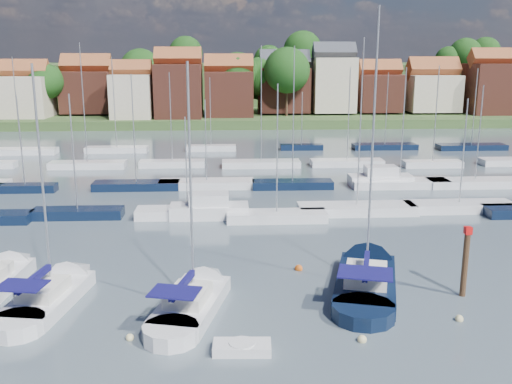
{
  "coord_description": "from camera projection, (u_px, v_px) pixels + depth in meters",
  "views": [
    {
      "loc": [
        -3.68,
        -29.46,
        14.13
      ],
      "look_at": [
        -1.42,
        14.0,
        3.74
      ],
      "focal_mm": 40.0,
      "sensor_mm": 36.0,
      "label": 1
    }
  ],
  "objects": [
    {
      "name": "buoy_b",
      "position": [
        130.0,
        340.0,
        29.16
      ],
      "size": [
        0.42,
        0.42,
        0.42
      ],
      "primitive_type": "sphere",
      "color": "beige",
      "rests_on": "ground"
    },
    {
      "name": "sailboat_far",
      "position": [
        2.0,
        276.0,
        36.63
      ],
      "size": [
        3.31,
        10.51,
        13.79
      ],
      "rotation": [
        0.0,
        0.0,
        1.52
      ],
      "color": "silver",
      "rests_on": "ground"
    },
    {
      "name": "marina_field",
      "position": [
        275.0,
        177.0,
        66.22
      ],
      "size": [
        79.62,
        41.41,
        15.93
      ],
      "color": "silver",
      "rests_on": "ground"
    },
    {
      "name": "sailboat_left",
      "position": [
        58.0,
        291.0,
        34.37
      ],
      "size": [
        4.69,
        11.32,
        14.97
      ],
      "rotation": [
        0.0,
        0.0,
        1.4
      ],
      "color": "silver",
      "rests_on": "ground"
    },
    {
      "name": "far_shore_town",
      "position": [
        247.0,
        91.0,
        159.99
      ],
      "size": [
        212.46,
        90.0,
        22.27
      ],
      "color": "#3F5B2D",
      "rests_on": "ground"
    },
    {
      "name": "sailboat_centre",
      "position": [
        198.0,
        296.0,
        33.54
      ],
      "size": [
        5.48,
        11.47,
        15.1
      ],
      "rotation": [
        0.0,
        0.0,
        1.33
      ],
      "color": "silver",
      "rests_on": "ground"
    },
    {
      "name": "ground",
      "position": [
        257.0,
        173.0,
        70.94
      ],
      "size": [
        260.0,
        260.0,
        0.0
      ],
      "primitive_type": "plane",
      "color": "#3F4C56",
      "rests_on": "ground"
    },
    {
      "name": "buoy_f",
      "position": [
        459.0,
        321.0,
        31.26
      ],
      "size": [
        0.45,
        0.45,
        0.45
      ],
      "primitive_type": "sphere",
      "color": "beige",
      "rests_on": "ground"
    },
    {
      "name": "tender",
      "position": [
        242.0,
        348.0,
        27.89
      ],
      "size": [
        2.91,
        1.45,
        0.62
      ],
      "rotation": [
        0.0,
        0.0,
        -0.05
      ],
      "color": "silver",
      "rests_on": "ground"
    },
    {
      "name": "buoy_d",
      "position": [
        362.0,
        341.0,
        28.98
      ],
      "size": [
        0.47,
        0.47,
        0.47
      ],
      "primitive_type": "sphere",
      "color": "beige",
      "rests_on": "ground"
    },
    {
      "name": "buoy_h",
      "position": [
        81.0,
        283.0,
        36.52
      ],
      "size": [
        0.54,
        0.54,
        0.54
      ],
      "primitive_type": "sphere",
      "color": "#D85914",
      "rests_on": "ground"
    },
    {
      "name": "buoy_g",
      "position": [
        371.0,
        294.0,
        34.74
      ],
      "size": [
        0.55,
        0.55,
        0.55
      ],
      "primitive_type": "sphere",
      "color": "#D85914",
      "rests_on": "ground"
    },
    {
      "name": "sailboat_navy",
      "position": [
        367.0,
        273.0,
        37.18
      ],
      "size": [
        6.99,
        13.85,
        18.46
      ],
      "rotation": [
        0.0,
        0.0,
        1.3
      ],
      "color": "black",
      "rests_on": "ground"
    },
    {
      "name": "buoy_c",
      "position": [
        175.0,
        324.0,
        30.87
      ],
      "size": [
        0.44,
        0.44,
        0.44
      ],
      "primitive_type": "sphere",
      "color": "#D85914",
      "rests_on": "ground"
    },
    {
      "name": "timber_piling",
      "position": [
        464.0,
        276.0,
        34.21
      ],
      "size": [
        0.4,
        0.4,
        6.61
      ],
      "color": "#4C331E",
      "rests_on": "ground"
    },
    {
      "name": "buoy_e",
      "position": [
        299.0,
        270.0,
        38.69
      ],
      "size": [
        0.54,
        0.54,
        0.54
      ],
      "primitive_type": "sphere",
      "color": "#D85914",
      "rests_on": "ground"
    }
  ]
}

